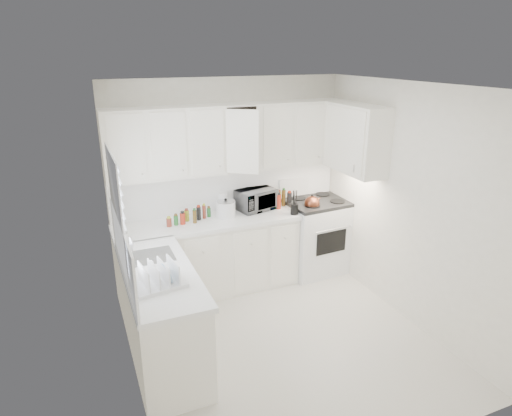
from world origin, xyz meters
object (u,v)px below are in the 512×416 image
utensil_crock (295,202)px  dish_rack (158,273)px  tea_kettle (312,202)px  microwave (256,197)px  stove (317,226)px  rice_cooker (226,208)px

utensil_crock → dish_rack: bearing=-149.3°
tea_kettle → microwave: size_ratio=0.51×
stove → rice_cooker: size_ratio=5.48×
tea_kettle → dish_rack: size_ratio=0.56×
stove → utensil_crock: (-0.46, -0.21, 0.47)m
tea_kettle → stove: bearing=35.1°
stove → rice_cooker: 1.35m
microwave → stove: bearing=-24.4°
microwave → dish_rack: size_ratio=1.10×
rice_cooker → utensil_crock: 0.86m
stove → microwave: stove is taller
tea_kettle → utensil_crock: bearing=-175.6°
stove → tea_kettle: (-0.18, -0.16, 0.41)m
microwave → dish_rack: (-1.55, -1.49, -0.04)m
tea_kettle → microwave: (-0.65, 0.30, 0.06)m
microwave → rice_cooker: 0.46m
rice_cooker → dish_rack: (-1.10, -1.39, 0.00)m
utensil_crock → microwave: bearing=136.9°
tea_kettle → dish_rack: 2.51m
microwave → rice_cooker: (-0.45, -0.10, -0.05)m
tea_kettle → microwave: microwave is taller
stove → rice_cooker: stove is taller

